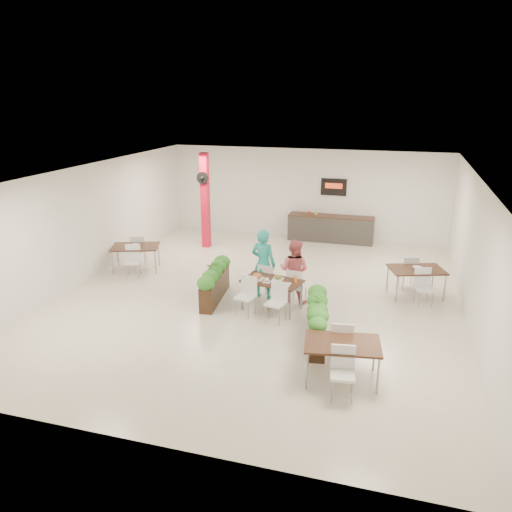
% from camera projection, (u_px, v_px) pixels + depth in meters
% --- Properties ---
extents(ground, '(12.00, 12.00, 0.00)m').
position_uv_depth(ground, '(260.00, 296.00, 12.97)').
color(ground, beige).
rests_on(ground, ground).
extents(room_shell, '(10.10, 12.10, 3.22)m').
position_uv_depth(room_shell, '(260.00, 222.00, 12.35)').
color(room_shell, white).
rests_on(room_shell, ground).
extents(red_column, '(0.40, 0.41, 3.20)m').
position_uv_depth(red_column, '(205.00, 200.00, 16.72)').
color(red_column, red).
rests_on(red_column, ground).
extents(service_counter, '(3.00, 0.64, 2.20)m').
position_uv_depth(service_counter, '(331.00, 228.00, 17.71)').
color(service_counter, '#322F2C').
rests_on(service_counter, ground).
extents(main_table, '(1.54, 1.84, 0.92)m').
position_uv_depth(main_table, '(272.00, 285.00, 12.02)').
color(main_table, black).
rests_on(main_table, ground).
extents(diner_man, '(0.74, 0.56, 1.82)m').
position_uv_depth(diner_man, '(263.00, 264.00, 12.64)').
color(diner_man, teal).
rests_on(diner_man, ground).
extents(diner_woman, '(0.90, 0.76, 1.62)m').
position_uv_depth(diner_woman, '(294.00, 271.00, 12.45)').
color(diner_woman, '#D35D65').
rests_on(diner_woman, ground).
extents(planter_left, '(0.58, 1.99, 1.04)m').
position_uv_depth(planter_left, '(215.00, 281.00, 12.62)').
color(planter_left, black).
rests_on(planter_left, ground).
extents(planter_right, '(0.68, 2.01, 1.06)m').
position_uv_depth(planter_right, '(317.00, 319.00, 10.49)').
color(planter_right, black).
rests_on(planter_right, ground).
extents(side_table_a, '(1.58, 1.67, 0.92)m').
position_uv_depth(side_table_a, '(136.00, 249.00, 14.73)').
color(side_table_a, black).
rests_on(side_table_a, ground).
extents(side_table_b, '(1.57, 1.67, 0.92)m').
position_uv_depth(side_table_b, '(416.00, 273.00, 12.81)').
color(side_table_b, black).
rests_on(side_table_b, ground).
extents(side_table_c, '(1.47, 1.66, 0.92)m').
position_uv_depth(side_table_c, '(342.00, 348.00, 9.00)').
color(side_table_c, black).
rests_on(side_table_c, ground).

